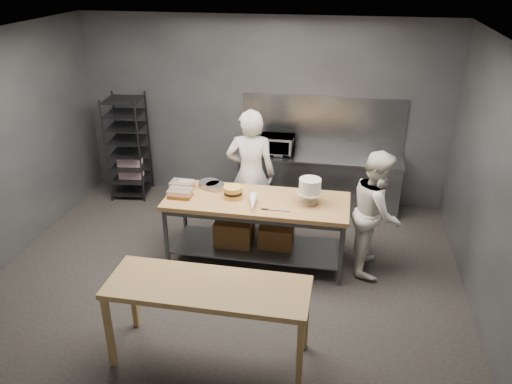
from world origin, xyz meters
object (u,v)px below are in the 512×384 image
(chef_behind, at_px, (251,175))
(layer_cake, at_px, (233,192))
(microwave, at_px, (277,145))
(chef_right, at_px, (376,212))
(speed_rack, at_px, (128,148))
(frosted_cake_stand, at_px, (310,188))
(work_table, at_px, (255,222))
(near_counter, at_px, (208,292))

(chef_behind, xyz_separation_m, layer_cake, (-0.10, -0.70, 0.04))
(microwave, bearing_deg, chef_right, -46.86)
(speed_rack, xyz_separation_m, chef_right, (4.06, -1.56, -0.03))
(frosted_cake_stand, bearing_deg, chef_behind, 142.99)
(chef_right, height_order, frosted_cake_stand, chef_right)
(layer_cake, bearing_deg, speed_rack, 142.84)
(frosted_cake_stand, bearing_deg, work_table, 179.17)
(chef_behind, relative_size, layer_cake, 7.94)
(near_counter, bearing_deg, chef_behind, 91.84)
(microwave, xyz_separation_m, frosted_cake_stand, (0.68, -1.73, 0.09))
(near_counter, bearing_deg, speed_rack, 123.86)
(frosted_cake_stand, xyz_separation_m, layer_cake, (-1.00, -0.02, -0.14))
(chef_behind, bearing_deg, work_table, 100.48)
(speed_rack, xyz_separation_m, chef_behind, (2.31, -0.97, 0.11))
(near_counter, xyz_separation_m, speed_rack, (-2.39, 3.56, 0.04))
(microwave, bearing_deg, near_counter, -92.19)
(work_table, bearing_deg, chef_right, 3.12)
(speed_rack, relative_size, layer_cake, 7.22)
(chef_right, distance_m, layer_cake, 1.86)
(work_table, height_order, layer_cake, layer_cake)
(frosted_cake_stand, bearing_deg, microwave, 111.32)
(chef_right, relative_size, frosted_cake_stand, 4.83)
(work_table, distance_m, near_counter, 1.94)
(work_table, height_order, chef_right, chef_right)
(layer_cake, bearing_deg, near_counter, -84.54)
(near_counter, bearing_deg, microwave, 87.81)
(frosted_cake_stand, bearing_deg, chef_right, 6.39)
(microwave, bearing_deg, frosted_cake_stand, -68.68)
(near_counter, distance_m, layer_cake, 1.90)
(speed_rack, distance_m, microwave, 2.54)
(work_table, xyz_separation_m, chef_right, (1.57, 0.09, 0.25))
(work_table, relative_size, microwave, 4.43)
(chef_behind, xyz_separation_m, chef_right, (1.76, -0.58, -0.14))
(frosted_cake_stand, bearing_deg, speed_rack, 152.73)
(work_table, height_order, chef_behind, chef_behind)
(work_table, relative_size, chef_right, 1.45)
(near_counter, relative_size, frosted_cake_stand, 5.86)
(chef_behind, height_order, microwave, chef_behind)
(speed_rack, bearing_deg, chef_behind, -22.91)
(work_table, distance_m, frosted_cake_stand, 0.91)
(speed_rack, bearing_deg, layer_cake, -37.16)
(speed_rack, bearing_deg, microwave, 1.81)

